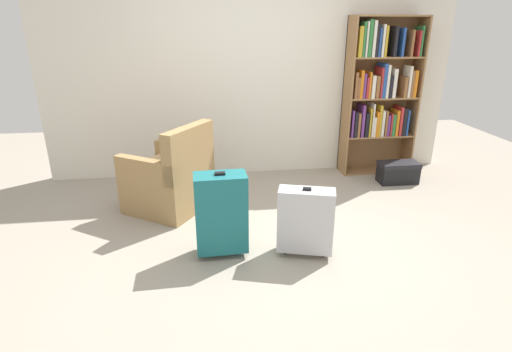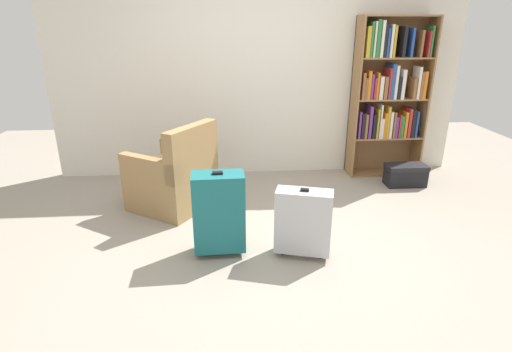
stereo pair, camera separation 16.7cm
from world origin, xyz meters
name	(u,v)px [view 1 (the left image)]	position (x,y,z in m)	size (l,w,h in m)	color
ground_plane	(278,245)	(0.00, 0.00, 0.00)	(8.69, 8.69, 0.00)	#9E9384
back_wall	(252,69)	(0.00, 1.93, 1.30)	(4.97, 0.10, 2.60)	silver
bookshelf	(379,91)	(1.55, 1.71, 1.03)	(0.88, 0.31, 1.90)	olive
armchair	(171,180)	(-0.96, 0.89, 0.32)	(0.97, 0.97, 0.90)	#9E7A4C
mug	(216,207)	(-0.51, 0.75, 0.05)	(0.12, 0.08, 0.10)	#1E7F4C
storage_box	(398,172)	(1.70, 1.28, 0.14)	(0.47, 0.24, 0.26)	black
suitcase_teal	(221,213)	(-0.49, -0.07, 0.38)	(0.42, 0.24, 0.73)	#19666B
suitcase_silver	(306,220)	(0.19, -0.17, 0.32)	(0.48, 0.30, 0.60)	#B7BABF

